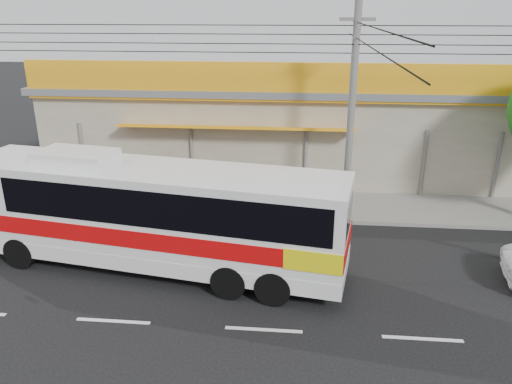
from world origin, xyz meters
TOP-DOWN VIEW (x-y plane):
  - ground at (0.00, 0.00)m, footprint 120.00×120.00m
  - sidewalk at (0.00, 6.00)m, footprint 30.00×3.20m
  - lane_markings at (0.00, -2.50)m, footprint 50.00×0.12m
  - storefront_building at (-0.01, 11.54)m, footprint 22.60×9.20m
  - coach_bus at (-3.47, 0.46)m, footprint 12.16×4.44m
  - motorbike_red at (-7.10, 6.62)m, footprint 1.86×1.13m
  - motorbike_dark at (-5.59, 6.39)m, footprint 2.07×1.13m
  - utility_pole at (2.58, 5.01)m, footprint 34.00×14.00m

SIDE VIEW (x-z plane):
  - ground at x=0.00m, z-range 0.00..0.00m
  - lane_markings at x=0.00m, z-range -0.01..0.01m
  - sidewalk at x=0.00m, z-range 0.00..0.15m
  - motorbike_red at x=-7.10m, z-range 0.15..1.07m
  - motorbike_dark at x=-5.59m, z-range 0.15..1.35m
  - coach_bus at x=-3.47m, z-range 0.13..3.80m
  - storefront_building at x=-0.01m, z-range -0.55..5.15m
  - utility_pole at x=2.58m, z-range 2.67..10.91m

